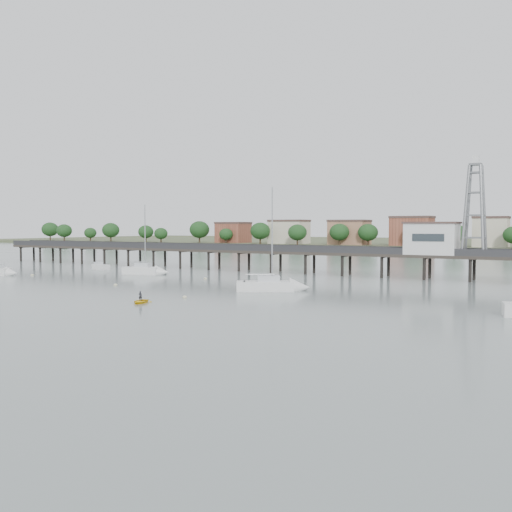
{
  "coord_description": "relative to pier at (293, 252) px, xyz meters",
  "views": [
    {
      "loc": [
        46.1,
        -33.97,
        8.59
      ],
      "look_at": [
        2.57,
        42.0,
        4.0
      ],
      "focal_mm": 40.0,
      "sensor_mm": 36.0,
      "label": 1
    }
  ],
  "objects": [
    {
      "name": "lattice_tower",
      "position": [
        31.5,
        0.0,
        7.31
      ],
      "size": [
        3.2,
        3.2,
        15.5
      ],
      "color": "slate",
      "rests_on": "ground"
    },
    {
      "name": "sailboat_a",
      "position": [
        -41.78,
        -30.19,
        -3.15
      ],
      "size": [
        7.37,
        3.52,
        11.83
      ],
      "rotation": [
        0.0,
        0.0,
        0.21
      ],
      "color": "white",
      "rests_on": "ground"
    },
    {
      "name": "mooring_buoys",
      "position": [
        -0.02,
        -30.56,
        -3.71
      ],
      "size": [
        88.41,
        21.72,
        0.39
      ],
      "color": "beige",
      "rests_on": "ground"
    },
    {
      "name": "white_tender",
      "position": [
        -37.07,
        -11.2,
        -3.3
      ],
      "size": [
        4.4,
        2.64,
        1.6
      ],
      "rotation": [
        0.0,
        0.0,
        -0.24
      ],
      "color": "white",
      "rests_on": "ground"
    },
    {
      "name": "far_shore",
      "position": [
        0.36,
        179.58,
        -2.85
      ],
      "size": [
        500.0,
        170.0,
        10.4
      ],
      "color": "#475133",
      "rests_on": "ground"
    },
    {
      "name": "pier",
      "position": [
        0.0,
        0.0,
        0.0
      ],
      "size": [
        150.0,
        5.0,
        5.5
      ],
      "color": "#2D2823",
      "rests_on": "ground"
    },
    {
      "name": "sailboat_b",
      "position": [
        -20.65,
        -15.64,
        -3.15
      ],
      "size": [
        8.23,
        4.07,
        13.1
      ],
      "rotation": [
        0.0,
        0.0,
        0.23
      ],
      "color": "white",
      "rests_on": "ground"
    },
    {
      "name": "dinghy_occupant",
      "position": [
        3.42,
        -45.49,
        -3.79
      ],
      "size": [
        0.74,
        1.17,
        0.26
      ],
      "primitive_type": "imported",
      "rotation": [
        0.0,
        0.0,
        3.48
      ],
      "color": "black",
      "rests_on": "ground"
    },
    {
      "name": "ground_plane",
      "position": [
        0.0,
        -60.0,
        -3.79
      ],
      "size": [
        500.0,
        500.0,
        0.0
      ],
      "primitive_type": "plane",
      "color": "gray",
      "rests_on": "ground"
    },
    {
      "name": "pier_building",
      "position": [
        25.0,
        0.0,
        2.87
      ],
      "size": [
        8.4,
        5.4,
        5.3
      ],
      "color": "silver",
      "rests_on": "ground"
    },
    {
      "name": "sailboat_c",
      "position": [
        11.42,
        -27.11,
        -3.16
      ],
      "size": [
        8.94,
        6.68,
        14.55
      ],
      "rotation": [
        0.0,
        0.0,
        0.53
      ],
      "color": "white",
      "rests_on": "ground"
    },
    {
      "name": "yellow_dinghy",
      "position": [
        3.42,
        -45.49,
        -3.79
      ],
      "size": [
        2.12,
        1.19,
        2.85
      ],
      "primitive_type": "imported",
      "rotation": [
        0.0,
        0.0,
        0.31
      ],
      "color": "yellow",
      "rests_on": "ground"
    }
  ]
}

